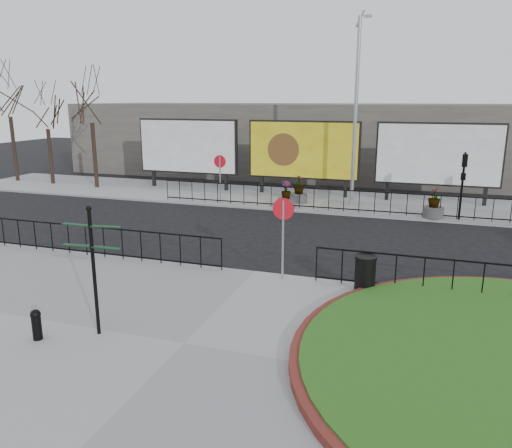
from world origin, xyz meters
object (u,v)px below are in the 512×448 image
at_px(lamp_post, 356,110).
at_px(planter_b, 299,192).
at_px(planter_a, 286,198).
at_px(litter_bin, 365,273).
at_px(bollard, 36,323).
at_px(planter_c, 434,206).
at_px(billboard_mid, 303,150).
at_px(fingerpost_sign, 93,258).

height_order(lamp_post, planter_b, lamp_post).
xyz_separation_m(planter_a, planter_b, (0.30, 1.45, 0.07)).
bearing_deg(litter_bin, lamp_post, 99.47).
bearing_deg(bollard, planter_c, 60.59).
height_order(billboard_mid, fingerpost_sign, billboard_mid).
distance_m(billboard_mid, lamp_post, 4.23).
bearing_deg(fingerpost_sign, bollard, -149.42).
xyz_separation_m(fingerpost_sign, planter_b, (0.87, 16.03, -1.26)).
height_order(billboard_mid, lamp_post, lamp_post).
xyz_separation_m(billboard_mid, planter_c, (6.90, -3.57, -1.96)).
distance_m(billboard_mid, planter_a, 4.09).
relative_size(fingerpost_sign, planter_a, 2.27).
distance_m(bollard, planter_c, 17.51).
distance_m(planter_a, planter_c, 6.90).
bearing_deg(planter_a, planter_b, 78.28).
distance_m(fingerpost_sign, litter_bin, 7.29).
xyz_separation_m(lamp_post, planter_c, (3.89, -1.60, -4.18)).
bearing_deg(bollard, planter_b, 83.16).
xyz_separation_m(billboard_mid, fingerpost_sign, (-0.57, -18.16, -0.66)).
bearing_deg(billboard_mid, planter_c, -27.38).
height_order(billboard_mid, planter_a, billboard_mid).
bearing_deg(litter_bin, planter_b, 112.08).
relative_size(bollard, planter_b, 0.49).
bearing_deg(fingerpost_sign, billboard_mid, 88.03).
bearing_deg(lamp_post, planter_b, -176.75).
distance_m(billboard_mid, bollard, 19.02).
bearing_deg(billboard_mid, planter_b, -81.97).
relative_size(billboard_mid, planter_a, 4.67).
bearing_deg(planter_c, billboard_mid, 152.62).
xyz_separation_m(lamp_post, planter_b, (-2.71, -0.15, -4.15)).
bearing_deg(litter_bin, planter_c, 78.95).
height_order(billboard_mid, litter_bin, billboard_mid).
relative_size(fingerpost_sign, planter_c, 2.11).
bearing_deg(litter_bin, bollard, -141.66).
bearing_deg(planter_b, fingerpost_sign, -93.11).
xyz_separation_m(fingerpost_sign, planter_c, (7.47, 14.58, -1.30)).
bearing_deg(planter_b, planter_c, -12.37).
distance_m(litter_bin, planter_c, 10.19).
xyz_separation_m(planter_a, planter_c, (6.90, 0.00, 0.04)).
relative_size(litter_bin, planter_b, 0.71).
distance_m(lamp_post, planter_b, 4.96).
bearing_deg(lamp_post, litter_bin, -80.53).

